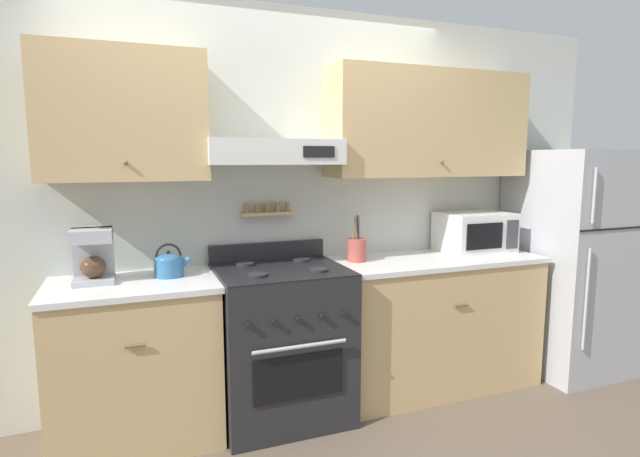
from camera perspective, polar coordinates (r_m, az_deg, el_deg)
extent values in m
plane|color=brown|center=(3.11, -2.70, -22.73)|extent=(16.00, 16.00, 0.00)
cube|color=silver|center=(3.31, -6.39, 2.53)|extent=(5.20, 0.08, 2.55)
cube|color=tan|center=(3.00, -21.56, 11.91)|extent=(0.88, 0.33, 0.71)
sphere|color=brown|center=(2.81, -21.32, 7.00)|extent=(0.02, 0.02, 0.02)
cube|color=tan|center=(3.57, 12.27, 11.56)|extent=(1.43, 0.33, 0.71)
sphere|color=brown|center=(3.42, 13.78, 7.39)|extent=(0.02, 0.02, 0.02)
cube|color=silver|center=(3.08, -5.42, 8.71)|extent=(0.82, 0.37, 0.15)
cube|color=black|center=(2.97, -0.11, 8.77)|extent=(0.20, 0.01, 0.07)
cube|color=tan|center=(3.24, -6.02, 1.70)|extent=(0.34, 0.07, 0.02)
cylinder|color=olive|center=(3.20, -8.38, 2.31)|extent=(0.03, 0.03, 0.06)
cylinder|color=olive|center=(3.22, -7.20, 2.36)|extent=(0.03, 0.03, 0.06)
cylinder|color=olive|center=(3.24, -6.03, 2.40)|extent=(0.03, 0.03, 0.06)
cylinder|color=olive|center=(3.26, -4.87, 2.45)|extent=(0.03, 0.03, 0.06)
cylinder|color=olive|center=(3.27, -3.73, 2.49)|extent=(0.03, 0.03, 0.06)
cube|color=tan|center=(3.08, -20.23, -14.36)|extent=(0.88, 0.59, 0.89)
cube|color=white|center=(2.94, -20.66, -6.04)|extent=(0.90, 0.62, 0.03)
cylinder|color=brown|center=(2.71, -20.35, -12.52)|extent=(0.10, 0.01, 0.01)
cube|color=tan|center=(3.64, 12.77, -10.56)|extent=(1.43, 0.59, 0.89)
cube|color=white|center=(3.52, 13.00, -3.46)|extent=(1.45, 0.62, 0.03)
cylinder|color=brown|center=(3.33, 15.85, -8.47)|extent=(0.10, 0.01, 0.01)
cube|color=#232326|center=(3.15, -4.39, -13.00)|extent=(0.77, 0.65, 0.92)
cube|color=black|center=(2.88, -2.41, -16.60)|extent=(0.52, 0.01, 0.26)
cylinder|color=#ADAFB5|center=(2.79, -2.28, -13.34)|extent=(0.54, 0.02, 0.02)
cube|color=black|center=(3.01, -4.48, -4.66)|extent=(0.77, 0.65, 0.01)
cylinder|color=#232326|center=(2.82, -7.18, -5.30)|extent=(0.11, 0.11, 0.02)
cylinder|color=#232326|center=(2.92, -0.14, -4.75)|extent=(0.11, 0.11, 0.02)
cylinder|color=#232326|center=(3.11, -8.56, -4.05)|extent=(0.11, 0.11, 0.02)
cylinder|color=#232326|center=(3.21, -2.12, -3.60)|extent=(0.11, 0.11, 0.02)
cylinder|color=black|center=(2.69, -8.09, -10.93)|extent=(0.03, 0.02, 0.03)
cylinder|color=black|center=(2.72, -5.21, -10.66)|extent=(0.03, 0.02, 0.03)
cylinder|color=black|center=(2.76, -2.40, -10.36)|extent=(0.03, 0.02, 0.03)
cylinder|color=black|center=(2.80, 0.31, -10.05)|extent=(0.03, 0.02, 0.03)
cylinder|color=black|center=(2.85, 2.94, -9.73)|extent=(0.03, 0.02, 0.03)
cube|color=#232326|center=(3.29, -6.00, -2.52)|extent=(0.77, 0.04, 0.11)
cube|color=#ADAFB5|center=(4.21, 26.70, -3.32)|extent=(0.72, 0.76, 1.65)
cube|color=black|center=(3.92, 31.09, 0.01)|extent=(0.72, 0.01, 0.01)
cylinder|color=#ADAFB5|center=(3.68, 28.86, 3.33)|extent=(0.02, 0.02, 0.36)
cylinder|color=#ADAFB5|center=(3.78, 28.16, -7.17)|extent=(0.02, 0.02, 0.69)
cylinder|color=teal|center=(3.00, -16.89, -4.29)|extent=(0.16, 0.16, 0.10)
ellipsoid|color=teal|center=(2.98, -16.93, -3.32)|extent=(0.15, 0.15, 0.06)
sphere|color=black|center=(2.98, -16.96, -2.58)|extent=(0.02, 0.02, 0.02)
cylinder|color=teal|center=(3.00, -15.41, -3.92)|extent=(0.10, 0.04, 0.09)
torus|color=black|center=(2.98, -16.94, -2.99)|extent=(0.15, 0.01, 0.15)
cube|color=#ADAFB5|center=(3.00, -24.39, -5.34)|extent=(0.21, 0.23, 0.03)
cube|color=#ADAFB5|center=(3.05, -24.45, -2.59)|extent=(0.21, 0.08, 0.30)
cube|color=#ADAFB5|center=(2.95, -24.68, -0.73)|extent=(0.21, 0.19, 0.07)
ellipsoid|color=#4C3323|center=(2.97, -24.50, -4.01)|extent=(0.13, 0.13, 0.12)
cube|color=white|center=(3.79, 17.23, -0.39)|extent=(0.50, 0.37, 0.28)
cube|color=black|center=(3.61, 18.32, -0.85)|extent=(0.30, 0.01, 0.18)
cube|color=#38383D|center=(3.76, 21.13, -0.63)|extent=(0.10, 0.01, 0.20)
cylinder|color=#B24C42|center=(3.29, 4.22, -2.48)|extent=(0.12, 0.12, 0.15)
cylinder|color=olive|center=(3.25, 3.97, 0.06)|extent=(0.01, 0.05, 0.16)
cylinder|color=#28282B|center=(3.27, 4.33, 0.11)|extent=(0.01, 0.04, 0.16)
cylinder|color=#B2B2B7|center=(3.28, 4.56, 0.14)|extent=(0.01, 0.03, 0.16)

